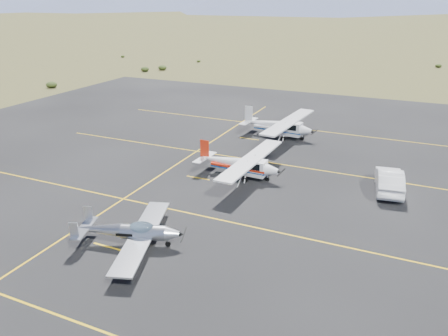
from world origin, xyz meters
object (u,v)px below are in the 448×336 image
Objects in this scene: aircraft_low_wing at (132,232)px; aircraft_plain at (279,125)px; aircraft_cessna at (239,163)px; sedan at (389,180)px.

aircraft_low_wing is 0.75× the size of aircraft_plain.
aircraft_cessna is 1.98× the size of sedan.
aircraft_low_wing is 1.62× the size of sedan.
aircraft_cessna is at bearing 1.57° from sedan.
aircraft_cessna is at bearing 63.59° from aircraft_low_wing.
aircraft_plain is (1.25, 23.06, 0.36)m from aircraft_low_wing.
aircraft_cessna is at bearing -83.02° from aircraft_plain.
sedan is (12.55, 13.78, -0.01)m from aircraft_low_wing.
aircraft_plain is 2.16× the size of sedan.
sedan is at bearing 11.99° from aircraft_cessna.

